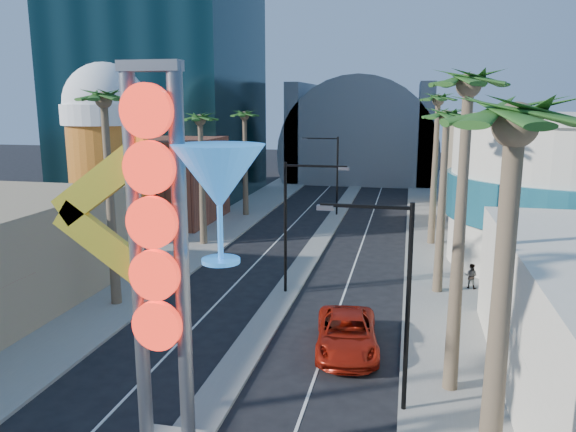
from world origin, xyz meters
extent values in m
cube|color=gray|center=(-9.50, 35.00, 0.07)|extent=(5.00, 100.00, 0.15)
cube|color=gray|center=(9.50, 35.00, 0.07)|extent=(5.00, 100.00, 0.15)
cube|color=gray|center=(0.00, 38.00, 0.07)|extent=(1.60, 84.00, 0.15)
cube|color=brown|center=(-16.00, 38.00, 4.00)|extent=(10.00, 10.00, 8.00)
cube|color=tan|center=(16.00, 48.00, 5.00)|extent=(10.00, 20.00, 10.00)
cylinder|color=#BC6519|center=(-17.00, 30.00, 5.00)|extent=(6.40, 6.40, 10.00)
cylinder|color=white|center=(-17.00, 30.00, 10.40)|extent=(7.00, 7.00, 1.60)
sphere|color=white|center=(-17.00, 30.00, 11.20)|extent=(6.60, 6.60, 6.60)
cylinder|color=beige|center=(18.00, 30.00, 5.00)|extent=(16.00, 16.00, 10.00)
cylinder|color=teal|center=(18.00, 30.00, 5.00)|extent=(16.60, 16.60, 3.00)
cylinder|color=slate|center=(0.00, 72.00, 4.00)|extent=(22.00, 16.00, 22.00)
cube|color=slate|center=(-9.00, 72.00, 7.00)|extent=(2.00, 16.00, 14.00)
cube|color=slate|center=(9.00, 72.00, 7.00)|extent=(2.00, 16.00, 14.00)
cylinder|color=slate|center=(-0.70, 3.00, 6.50)|extent=(0.44, 0.44, 12.00)
cylinder|color=slate|center=(0.70, 3.00, 6.50)|extent=(0.44, 0.44, 12.00)
cube|color=slate|center=(0.00, 3.00, 12.40)|extent=(1.80, 0.50, 0.30)
cylinder|color=red|center=(0.00, 2.65, 11.20)|extent=(1.50, 0.25, 1.50)
cylinder|color=red|center=(0.00, 2.65, 9.65)|extent=(1.50, 0.25, 1.50)
cylinder|color=red|center=(0.00, 2.65, 8.10)|extent=(1.50, 0.25, 1.50)
cylinder|color=red|center=(0.00, 2.65, 6.55)|extent=(1.50, 0.25, 1.50)
cylinder|color=red|center=(0.00, 2.65, 5.00)|extent=(1.50, 0.25, 1.50)
cube|color=yellow|center=(-1.60, 3.00, 9.20)|extent=(3.47, 0.25, 2.80)
cube|color=yellow|center=(-1.60, 3.00, 7.20)|extent=(3.47, 0.25, 2.80)
cone|color=blue|center=(1.90, 3.00, 9.40)|extent=(2.60, 2.60, 1.80)
cylinder|color=blue|center=(1.90, 3.00, 7.80)|extent=(0.16, 0.16, 1.60)
cylinder|color=blue|center=(1.90, 3.00, 7.00)|extent=(1.10, 1.10, 0.12)
cylinder|color=black|center=(0.00, 20.00, 4.00)|extent=(0.18, 0.18, 8.00)
cube|color=black|center=(1.80, 20.00, 7.80)|extent=(3.60, 0.12, 0.12)
cube|color=slate|center=(3.40, 20.00, 7.70)|extent=(0.60, 0.25, 0.18)
cylinder|color=black|center=(0.00, 44.00, 4.00)|extent=(0.18, 0.18, 8.00)
cube|color=black|center=(-1.80, 44.00, 7.80)|extent=(3.60, 0.12, 0.12)
cube|color=slate|center=(-3.40, 44.00, 7.70)|extent=(0.60, 0.25, 0.18)
cylinder|color=black|center=(7.20, 8.00, 4.00)|extent=(0.18, 0.18, 8.00)
cube|color=black|center=(5.58, 8.00, 7.80)|extent=(3.24, 0.12, 0.12)
cube|color=slate|center=(4.14, 8.00, 7.70)|extent=(0.60, 0.25, 0.18)
cylinder|color=brown|center=(-9.00, 16.00, 5.75)|extent=(0.40, 0.40, 11.50)
sphere|color=#254E1A|center=(-9.00, 16.00, 11.50)|extent=(2.40, 2.40, 2.40)
cylinder|color=brown|center=(-9.00, 30.00, 5.00)|extent=(0.40, 0.40, 10.00)
sphere|color=#254E1A|center=(-9.00, 30.00, 10.00)|extent=(2.40, 2.40, 2.40)
cylinder|color=brown|center=(-9.00, 42.00, 5.00)|extent=(0.40, 0.40, 10.00)
sphere|color=#254E1A|center=(-9.00, 42.00, 10.00)|extent=(2.40, 2.40, 2.40)
cylinder|color=brown|center=(9.00, 0.00, 5.50)|extent=(0.40, 0.40, 11.00)
sphere|color=#254E1A|center=(9.00, 0.00, 11.00)|extent=(2.40, 2.40, 2.40)
cylinder|color=brown|center=(9.00, 10.00, 6.00)|extent=(0.40, 0.40, 12.00)
sphere|color=#254E1A|center=(9.00, 10.00, 12.00)|extent=(2.40, 2.40, 2.40)
cylinder|color=brown|center=(9.00, 22.00, 5.25)|extent=(0.40, 0.40, 10.50)
sphere|color=#254E1A|center=(9.00, 22.00, 10.50)|extent=(2.40, 2.40, 2.40)
cylinder|color=brown|center=(9.00, 34.00, 5.75)|extent=(0.40, 0.40, 11.50)
sphere|color=#254E1A|center=(9.00, 34.00, 11.50)|extent=(2.40, 2.40, 2.40)
imported|color=#AD1D0D|center=(4.52, 12.85, 0.84)|extent=(3.50, 6.32, 1.68)
imported|color=gray|center=(11.02, 22.98, 0.93)|extent=(0.91, 0.81, 1.56)
camera|label=1|loc=(7.04, -11.63, 11.46)|focal=35.00mm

